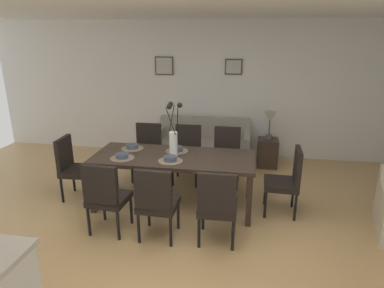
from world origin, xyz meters
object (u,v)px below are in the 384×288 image
object	(u,v)px
sofa	(203,148)
dining_chair_head_west	(73,165)
bowl_far_left	(170,158)
side_table	(267,153)
dining_chair_mid_left	(217,204)
bowl_far_right	(177,148)
dining_chair_far_left	(156,200)
centerpiece_vase	(173,136)
dining_chair_near_right	(147,149)
bowl_near_right	(132,146)
dining_table	(174,161)
bowl_near_left	(122,155)
framed_picture_center	(234,67)
table_lamp	(270,119)
dining_chair_near_left	(106,195)
dining_chair_head_east	(288,178)
dining_chair_far_right	(187,151)
framed_picture_left	(164,66)
dining_chair_mid_right	(226,153)

from	to	relation	value
sofa	dining_chair_head_west	bearing A→B (deg)	-133.37
bowl_far_left	side_table	size ratio (longest dim) A/B	0.33
dining_chair_mid_left	bowl_far_right	world-z (taller)	dining_chair_mid_left
dining_chair_far_left	centerpiece_vase	distance (m)	1.01
dining_chair_near_right	bowl_near_right	world-z (taller)	dining_chair_near_right
bowl_far_left	sofa	xyz separation A→B (m)	(0.16, 1.97, -0.50)
dining_table	bowl_near_left	xyz separation A→B (m)	(-0.66, -0.20, 0.11)
dining_chair_head_west	framed_picture_center	distance (m)	3.36
bowl_far_left	framed_picture_center	bearing A→B (deg)	74.75
dining_chair_near_right	table_lamp	size ratio (longest dim) A/B	1.80
dining_chair_near_left	dining_chair_far_left	world-z (taller)	same
dining_chair_head_east	side_table	bearing A→B (deg)	95.50
dining_chair_head_west	dining_chair_far_right	bearing A→B (deg)	30.07
dining_chair_head_east	centerpiece_vase	size ratio (longest dim) A/B	1.25
dining_chair_near_left	bowl_near_left	distance (m)	0.69
dining_chair_head_east	framed_picture_left	world-z (taller)	framed_picture_left
dining_chair_head_west	side_table	xyz separation A→B (m)	(2.87, 1.74, -0.25)
side_table	dining_chair_mid_left	bearing A→B (deg)	-104.86
dining_chair_far_left	dining_chair_mid_right	size ratio (longest dim) A/B	1.00
dining_chair_far_left	bowl_far_left	world-z (taller)	dining_chair_far_left
centerpiece_vase	bowl_near_left	bearing A→B (deg)	-162.87
dining_chair_far_left	side_table	size ratio (longest dim) A/B	1.77
bowl_near_left	side_table	distance (m)	2.86
bowl_far_right	framed_picture_center	distance (m)	2.36
bowl_far_left	side_table	bearing A→B (deg)	54.90
dining_chair_far_right	framed_picture_center	distance (m)	1.95
bowl_near_right	side_table	xyz separation A→B (m)	(2.03, 1.54, -0.52)
dining_chair_mid_left	bowl_far_left	world-z (taller)	dining_chair_mid_left
bowl_near_left	dining_chair_mid_left	bearing A→B (deg)	-25.30
dining_chair_mid_right	bowl_far_right	distance (m)	0.98
centerpiece_vase	table_lamp	xyz separation A→B (m)	(1.36, 1.74, -0.13)
dining_chair_far_left	dining_chair_head_west	world-z (taller)	same
dining_chair_near_left	sofa	bearing A→B (deg)	72.76
dining_chair_far_right	dining_chair_head_west	world-z (taller)	same
side_table	dining_chair_near_right	bearing A→B (deg)	-156.66
bowl_far_left	bowl_far_right	distance (m)	0.40
sofa	side_table	size ratio (longest dim) A/B	3.34
dining_table	bowl_far_left	distance (m)	0.23
dining_chair_near_right	bowl_near_left	world-z (taller)	dining_chair_near_right
bowl_far_left	dining_chair_mid_left	bearing A→B (deg)	-42.93
dining_chair_mid_left	dining_chair_head_west	xyz separation A→B (m)	(-2.19, 0.83, 0.00)
table_lamp	bowl_far_right	bearing A→B (deg)	-131.60
centerpiece_vase	dining_table	bearing A→B (deg)	-124.65
dining_chair_mid_left	bowl_far_left	size ratio (longest dim) A/B	5.41
dining_chair_near_right	bowl_near_left	size ratio (longest dim) A/B	5.41
bowl_far_right	framed_picture_left	xyz separation A→B (m)	(-0.67, 2.04, 0.97)
dining_chair_far_right	sofa	distance (m)	0.92
bowl_far_left	dining_chair_near_left	bearing A→B (deg)	-135.47
dining_chair_head_east	bowl_far_left	xyz separation A→B (m)	(-1.53, -0.22, 0.27)
dining_table	bowl_near_left	bearing A→B (deg)	-162.95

